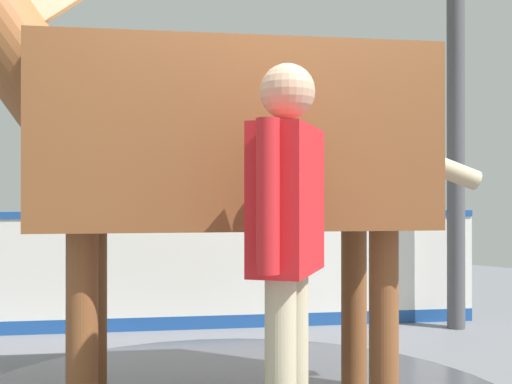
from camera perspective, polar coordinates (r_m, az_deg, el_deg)
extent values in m
cube|color=white|center=(5.76, -4.54, -7.30)|extent=(4.09, 3.13, 1.00)
cube|color=#1E4C99|center=(5.72, -4.54, -2.03)|extent=(4.11, 3.15, 0.06)
cube|color=#1E4C99|center=(5.83, -4.54, -11.60)|extent=(4.10, 3.14, 0.12)
cylinder|color=#4C4C51|center=(6.01, 17.59, 2.95)|extent=(0.16, 0.16, 3.08)
cube|color=brown|center=(3.59, -2.13, 4.60)|extent=(2.26, 2.05, 0.98)
cylinder|color=brown|center=(3.39, -15.44, -12.10)|extent=(0.16, 0.16, 1.02)
cylinder|color=brown|center=(3.91, -14.48, -10.50)|extent=(0.16, 0.16, 1.02)
cylinder|color=brown|center=(3.57, 11.46, -11.49)|extent=(0.16, 0.16, 1.02)
cylinder|color=brown|center=(4.07, 8.83, -10.09)|extent=(0.16, 0.16, 1.02)
cylinder|color=brown|center=(3.73, -20.91, 11.99)|extent=(0.93, 0.85, 0.93)
cube|color=#C6B793|center=(3.76, -20.90, 14.17)|extent=(0.60, 0.48, 0.57)
cylinder|color=#C6B793|center=(3.89, 14.97, 2.76)|extent=(0.63, 0.52, 0.35)
cylinder|color=#C6B793|center=(2.85, 3.42, -12.27)|extent=(0.13, 0.13, 0.53)
cylinder|color=#C6B793|center=(2.63, 2.23, -13.28)|extent=(0.13, 0.13, 0.53)
cube|color=red|center=(2.68, 2.85, -0.69)|extent=(0.56, 0.43, 0.62)
cylinder|color=red|center=(2.98, 4.27, -0.35)|extent=(0.09, 0.09, 0.59)
cylinder|color=red|center=(2.38, 1.08, -0.37)|extent=(0.09, 0.09, 0.59)
sphere|color=tan|center=(2.71, 2.85, 9.05)|extent=(0.24, 0.24, 0.24)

